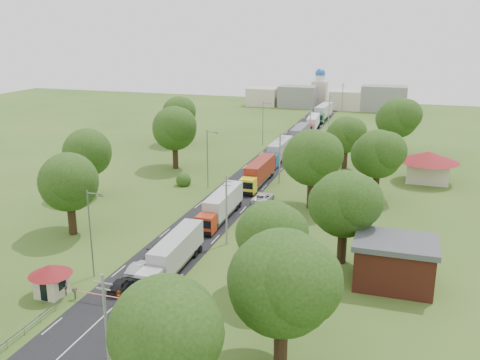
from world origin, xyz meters
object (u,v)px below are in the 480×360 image
at_px(guard_booth, 51,276).
at_px(car_lane_mid, 139,269).
at_px(info_sign, 295,150).
at_px(pedestrian_near, 119,297).
at_px(car_lane_front, 121,285).
at_px(boom_barrier, 102,296).
at_px(truck_0, 173,254).

distance_m(guard_booth, car_lane_mid, 9.47).
xyz_separation_m(guard_booth, info_sign, (12.40, 60.00, 0.84)).
height_order(info_sign, pedestrian_near, info_sign).
xyz_separation_m(info_sign, car_lane_front, (-6.20, -56.88, -2.34)).
relative_size(car_lane_front, car_lane_mid, 0.93).
distance_m(car_lane_front, car_lane_mid, 3.88).
bearing_deg(car_lane_front, info_sign, -97.11).
bearing_deg(info_sign, guard_booth, -101.68).
bearing_deg(car_lane_front, car_lane_mid, -90.89).
relative_size(boom_barrier, info_sign, 2.25).
xyz_separation_m(guard_booth, car_lane_front, (6.20, 3.12, -1.50)).
relative_size(guard_booth, truck_0, 0.32).
height_order(car_lane_front, pedestrian_near, pedestrian_near).
xyz_separation_m(boom_barrier, guard_booth, (-5.84, -0.00, 1.27)).
height_order(boom_barrier, truck_0, truck_0).
bearing_deg(guard_booth, pedestrian_near, 3.84).
height_order(boom_barrier, info_sign, info_sign).
bearing_deg(pedestrian_near, truck_0, 38.09).
bearing_deg(pedestrian_near, info_sign, 46.55).
relative_size(boom_barrier, pedestrian_near, 5.48).
bearing_deg(car_lane_front, boom_barrier, 82.57).
xyz_separation_m(car_lane_front, pedestrian_near, (1.26, -2.62, 0.18)).
relative_size(truck_0, car_lane_mid, 3.31).
height_order(guard_booth, pedestrian_near, guard_booth).
height_order(truck_0, car_lane_front, truck_0).
xyz_separation_m(info_sign, pedestrian_near, (-4.94, -59.50, -2.16)).
bearing_deg(pedestrian_near, car_lane_front, 76.92).
bearing_deg(car_lane_front, pedestrian_near, 114.73).
xyz_separation_m(guard_booth, truck_0, (9.47, 9.09, -0.13)).
distance_m(boom_barrier, info_sign, 60.39).
distance_m(boom_barrier, truck_0, 9.86).
bearing_deg(guard_booth, truck_0, 43.83).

